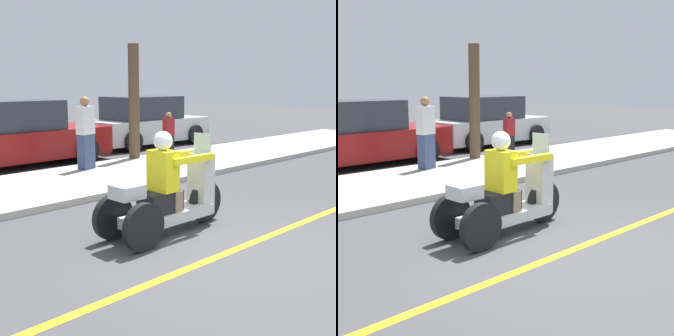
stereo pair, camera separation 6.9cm
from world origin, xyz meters
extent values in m
plane|color=#424244|center=(0.00, 0.00, 0.00)|extent=(60.00, 60.00, 0.00)
cube|color=gold|center=(0.01, 0.00, 0.00)|extent=(24.00, 0.12, 0.01)
cube|color=#B2ADA3|center=(0.00, 4.60, 0.06)|extent=(28.00, 2.80, 0.12)
cylinder|color=black|center=(0.78, 1.07, 0.31)|extent=(0.61, 0.10, 0.61)
cylinder|color=black|center=(-0.71, 0.77, 0.31)|extent=(0.61, 0.10, 0.61)
cylinder|color=black|center=(-0.71, 1.37, 0.31)|extent=(0.61, 0.10, 0.61)
cube|color=silver|center=(0.01, 1.07, 0.25)|extent=(1.44, 0.43, 0.15)
cube|color=black|center=(-0.14, 1.07, 0.47)|extent=(0.58, 0.33, 0.29)
cube|color=silver|center=(0.68, 1.07, 0.60)|extent=(0.24, 0.33, 0.87)
cube|color=silver|center=(0.70, 1.07, 1.19)|extent=(0.03, 0.30, 0.30)
cube|color=silver|center=(-0.72, 1.07, 0.71)|extent=(0.36, 0.33, 0.18)
cube|color=yellow|center=(-0.09, 1.07, 0.89)|extent=(0.26, 0.38, 0.55)
sphere|color=white|center=(-0.09, 1.07, 1.30)|extent=(0.26, 0.26, 0.26)
cube|color=gray|center=(0.04, 0.95, 0.47)|extent=(0.14, 0.14, 0.29)
cube|color=gray|center=(0.04, 1.19, 0.47)|extent=(0.14, 0.14, 0.29)
cube|color=yellow|center=(0.30, 0.87, 1.03)|extent=(0.77, 0.09, 0.09)
cube|color=yellow|center=(0.30, 1.27, 1.03)|extent=(0.77, 0.09, 0.09)
cube|color=black|center=(4.15, 5.26, 0.41)|extent=(0.25, 0.17, 0.57)
cube|color=maroon|center=(4.15, 5.26, 0.92)|extent=(0.28, 0.17, 0.45)
sphere|color=#9E704C|center=(4.15, 5.26, 1.22)|extent=(0.16, 0.16, 0.16)
cube|color=#38476B|center=(1.64, 5.37, 0.52)|extent=(0.39, 0.31, 0.79)
cube|color=silver|center=(1.64, 5.37, 1.22)|extent=(0.43, 0.32, 0.63)
sphere|color=#9E704C|center=(1.64, 5.37, 1.64)|extent=(0.21, 0.21, 0.21)
cube|color=maroon|center=(0.99, 7.54, 0.53)|extent=(4.73, 1.80, 0.72)
cube|color=#2D333D|center=(0.76, 7.54, 1.26)|extent=(2.60, 1.62, 0.73)
cylinder|color=black|center=(2.53, 6.64, 0.32)|extent=(0.64, 0.22, 0.64)
cylinder|color=black|center=(2.53, 8.44, 0.32)|extent=(0.64, 0.22, 0.64)
cube|color=silver|center=(5.92, 8.06, 0.53)|extent=(4.20, 1.74, 0.71)
cube|color=#2D333D|center=(5.71, 8.06, 1.25)|extent=(2.31, 1.57, 0.72)
cylinder|color=black|center=(7.28, 7.19, 0.32)|extent=(0.64, 0.22, 0.64)
cylinder|color=black|center=(7.28, 8.93, 0.32)|extent=(0.64, 0.22, 0.64)
cylinder|color=black|center=(4.55, 7.19, 0.32)|extent=(0.64, 0.22, 0.64)
cylinder|color=black|center=(4.55, 8.93, 0.32)|extent=(0.64, 0.22, 0.64)
cylinder|color=brown|center=(3.43, 5.79, 1.56)|extent=(0.28, 0.28, 2.89)
camera|label=1|loc=(-4.36, -3.37, 2.07)|focal=50.00mm
camera|label=2|loc=(-4.32, -3.42, 2.07)|focal=50.00mm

